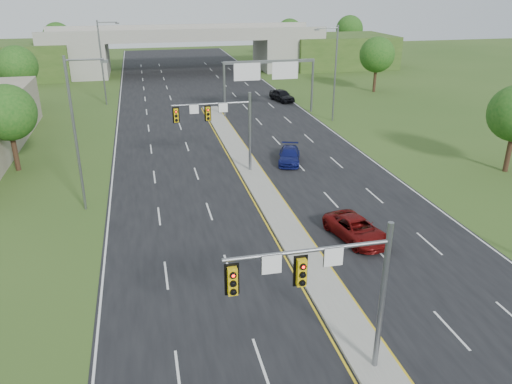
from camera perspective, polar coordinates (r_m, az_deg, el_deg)
The scene contains 20 objects.
ground at distance 23.42m, azimuth 13.35°, elevation -18.96°, with size 240.00×240.00×0.00m, color #324F1C.
road at distance 53.36m, azimuth -3.00°, elevation 6.02°, with size 24.00×160.00×0.02m, color black.
median at distance 42.19m, azimuth -0.10°, elevation 1.57°, with size 2.00×54.00×0.16m, color gray.
lane_markings at distance 47.54m, azimuth -2.41°, elevation 3.93°, with size 23.72×160.00×0.01m.
signal_mast_near at distance 19.71m, azimuth 8.67°, elevation -10.16°, with size 6.62×0.60×7.00m.
signal_mast_far at distance 42.15m, azimuth -3.72°, elevation 8.11°, with size 6.62×0.60×7.00m.
sign_gantry at distance 63.03m, azimuth 1.40°, elevation 13.52°, with size 11.58×0.44×6.67m.
overpass at distance 96.47m, azimuth -7.99°, elevation 15.53°, with size 80.00×14.00×8.10m.
lightpole_l_mid at distance 36.81m, azimuth -19.75°, elevation 6.87°, with size 2.85×0.25×11.00m.
lightpole_l_far at distance 71.09m, azimuth -17.09°, elevation 14.33°, with size 2.85×0.25×11.00m.
lightpole_r_far at distance 60.30m, azimuth 8.89°, elevation 13.68°, with size 2.85×0.25×11.00m.
tree_l_near at distance 47.80m, azimuth -26.53°, elevation 8.10°, with size 4.80×4.80×7.60m.
tree_l_mid at distance 72.63m, azimuth -25.66°, elevation 12.81°, with size 5.20×5.20×8.12m.
tree_r_mid at distance 79.09m, azimuth 13.66°, elevation 15.00°, with size 5.20×5.20×8.12m.
tree_back_b at distance 110.83m, azimuth -21.75°, elevation 16.14°, with size 5.60×5.60×8.32m.
tree_back_c at distance 114.58m, azimuth 3.84°, elevation 17.79°, with size 5.60×5.60×8.32m.
tree_back_d at distance 119.31m, azimuth 10.63°, elevation 17.83°, with size 6.00×6.00×8.85m.
car_far_a at distance 32.83m, azimuth 11.41°, elevation -4.18°, with size 2.36×5.11×1.42m, color #5D0A09.
car_far_b at distance 46.16m, azimuth 3.83°, elevation 4.19°, with size 1.88×4.63×1.34m, color #0E1354.
car_far_c at distance 71.29m, azimuth 2.98°, elevation 10.98°, with size 1.92×4.76×1.62m, color black.
Camera 1 is at (-8.80, -15.34, 15.35)m, focal length 35.00 mm.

